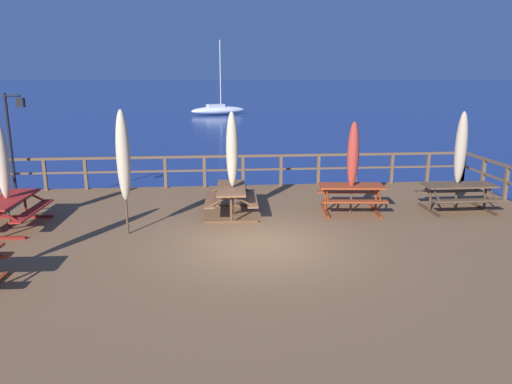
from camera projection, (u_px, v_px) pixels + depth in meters
ground_plane at (260, 269)px, 11.37m from camera, size 600.00×600.00×0.00m
wooden_deck at (260, 256)px, 11.30m from camera, size 16.03×12.06×0.61m
railing_waterside_far at (243, 165)px, 16.74m from camera, size 15.83×0.10×1.09m
picnic_table_back_right at (351, 192)px, 13.70m from camera, size 1.90×1.57×0.78m
picnic_table_mid_centre at (459, 191)px, 13.80m from camera, size 1.98×1.41×0.78m
picnic_table_front_left at (231, 194)px, 13.45m from camera, size 1.48×2.01×0.78m
picnic_table_back_left at (10, 206)px, 12.26m from camera, size 1.50×2.20×0.78m
patio_umbrella_tall_front at (353, 155)px, 13.40m from camera, size 0.32×0.32×2.53m
patio_umbrella_tall_mid_left at (461, 148)px, 13.58m from camera, size 0.32×0.32×2.79m
patio_umbrella_short_mid at (232, 150)px, 13.13m from camera, size 0.32×0.32×2.82m
patio_umbrella_short_back at (2, 161)px, 12.05m from camera, size 0.32×0.32×2.66m
patio_umbrella_tall_back_left at (123, 156)px, 11.47m from camera, size 0.32×0.32×3.00m
lamp_post_hooked at (14, 129)px, 15.19m from camera, size 0.66×0.33×3.20m
sailboat_distant at (218, 110)px, 52.60m from camera, size 6.22×3.52×7.72m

